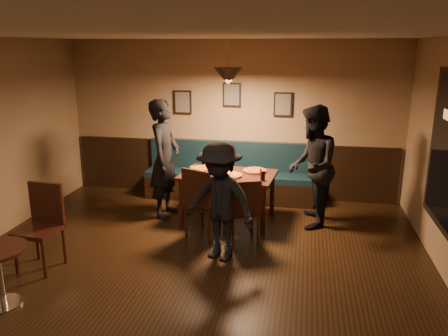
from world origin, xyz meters
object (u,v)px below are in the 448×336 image
object	(u,v)px
diner_left	(165,159)
cafe_chair_far	(38,229)
chair_near_left	(205,202)
diner_front	(220,202)
soda_glass	(263,176)
booth_bench	(229,172)
chair_near_right	(243,210)
cafe_table	(0,277)
diner_right	(312,167)
tabasco_bottle	(261,172)
dining_table	(228,197)

from	to	relation	value
diner_left	cafe_chair_far	world-z (taller)	diner_left
cafe_chair_far	chair_near_left	bearing A→B (deg)	-138.90
diner_left	diner_front	distance (m)	1.78
soda_glass	booth_bench	bearing A→B (deg)	119.71
chair_near_right	cafe_table	world-z (taller)	chair_near_right
diner_right	cafe_table	size ratio (longest dim) A/B	2.80
diner_front	cafe_table	size ratio (longest dim) A/B	2.35
cafe_table	cafe_chair_far	xyz separation A→B (m)	(-0.06, 0.83, 0.20)
cafe_chair_far	cafe_table	bearing A→B (deg)	99.02
tabasco_bottle	cafe_chair_far	distance (m)	3.21
booth_bench	cafe_table	size ratio (longest dim) A/B	4.53
booth_bench	cafe_chair_far	xyz separation A→B (m)	(-1.84, -3.00, 0.03)
booth_bench	soda_glass	xyz separation A→B (m)	(0.72, -1.27, 0.34)
diner_front	cafe_chair_far	distance (m)	2.25
chair_near_left	tabasco_bottle	size ratio (longest dim) A/B	7.88
dining_table	tabasco_bottle	xyz separation A→B (m)	(0.51, -0.03, 0.45)
chair_near_right	soda_glass	world-z (taller)	chair_near_right
chair_near_left	cafe_chair_far	distance (m)	2.22
soda_glass	diner_right	bearing A→B (deg)	24.42
chair_near_left	diner_right	bearing A→B (deg)	48.68
cafe_chair_far	booth_bench	bearing A→B (deg)	-116.76
diner_right	cafe_table	xyz separation A→B (m)	(-3.21, -2.88, -0.60)
chair_near_right	diner_front	distance (m)	0.70
diner_right	cafe_chair_far	xyz separation A→B (m)	(-3.27, -2.05, -0.40)
booth_bench	dining_table	xyz separation A→B (m)	(0.16, -0.99, -0.12)
soda_glass	diner_left	bearing A→B (deg)	169.14
diner_left	chair_near_right	bearing A→B (deg)	-116.64
soda_glass	tabasco_bottle	world-z (taller)	soda_glass
dining_table	diner_front	size ratio (longest dim) A/B	0.92
chair_near_left	chair_near_right	size ratio (longest dim) A/B	1.12
chair_near_right	cafe_chair_far	world-z (taller)	cafe_chair_far
chair_near_left	soda_glass	xyz separation A→B (m)	(0.78, 0.42, 0.31)
diner_right	tabasco_bottle	world-z (taller)	diner_right
diner_left	cafe_chair_far	distance (m)	2.29
dining_table	soda_glass	xyz separation A→B (m)	(0.57, -0.28, 0.46)
booth_bench	soda_glass	distance (m)	1.50
diner_right	diner_front	bearing A→B (deg)	-39.44
diner_front	cafe_table	world-z (taller)	diner_front
chair_near_right	diner_right	world-z (taller)	diner_right
chair_near_left	tabasco_bottle	world-z (taller)	chair_near_left
chair_near_right	diner_front	size ratio (longest dim) A/B	0.60
chair_near_left	cafe_chair_far	bearing A→B (deg)	-121.45
dining_table	chair_near_left	bearing A→B (deg)	-101.52
diner_right	cafe_chair_far	world-z (taller)	diner_right
booth_bench	cafe_chair_far	bearing A→B (deg)	-121.60
dining_table	soda_glass	size ratio (longest dim) A/B	9.95
booth_bench	diner_left	bearing A→B (deg)	-132.20
tabasco_bottle	soda_glass	bearing A→B (deg)	-77.16
diner_left	tabasco_bottle	xyz separation A→B (m)	(1.54, -0.06, -0.11)
diner_front	tabasco_bottle	bearing A→B (deg)	96.86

